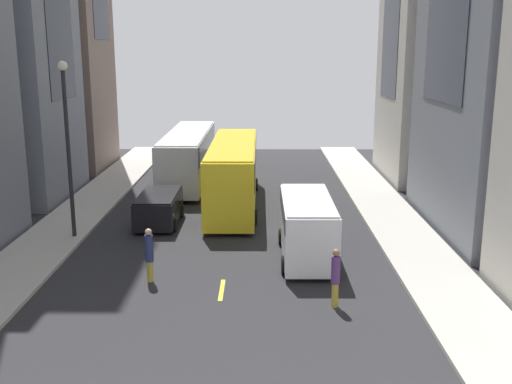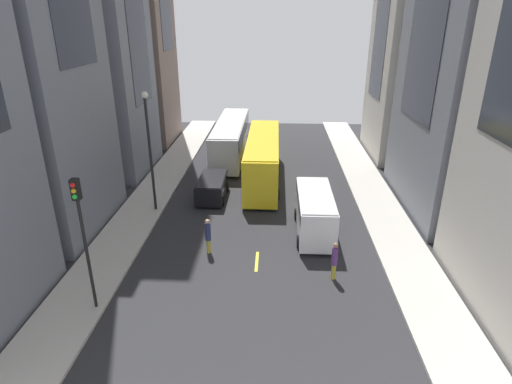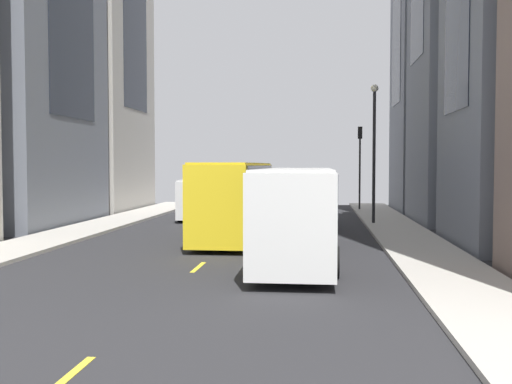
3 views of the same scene
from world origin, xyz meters
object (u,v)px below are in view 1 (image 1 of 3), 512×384
at_px(city_bus_white, 188,152).
at_px(pedestrian_crossing_near, 149,253).
at_px(streetcar_yellow, 233,169).
at_px(delivery_van_white, 307,223).
at_px(car_black_0, 159,206).
at_px(pedestrian_waiting_curb, 336,275).

height_order(city_bus_white, pedestrian_crossing_near, city_bus_white).
relative_size(streetcar_yellow, pedestrian_crossing_near, 5.84).
distance_m(city_bus_white, pedestrian_crossing_near, 17.78).
height_order(delivery_van_white, pedestrian_crossing_near, delivery_van_white).
relative_size(delivery_van_white, car_black_0, 1.41).
height_order(streetcar_yellow, delivery_van_white, streetcar_yellow).
bearing_deg(pedestrian_waiting_curb, city_bus_white, 101.56).
height_order(pedestrian_waiting_curb, pedestrian_crossing_near, pedestrian_crossing_near).
xyz_separation_m(city_bus_white, pedestrian_waiting_curb, (7.26, -20.01, -0.88)).
relative_size(delivery_van_white, pedestrian_waiting_curb, 2.85).
xyz_separation_m(streetcar_yellow, car_black_0, (-3.58, -3.78, -1.20)).
bearing_deg(streetcar_yellow, delivery_van_white, -68.57).
relative_size(streetcar_yellow, delivery_van_white, 2.06).
relative_size(streetcar_yellow, car_black_0, 2.91).
xyz_separation_m(city_bus_white, streetcar_yellow, (3.22, -6.23, 0.11)).
height_order(car_black_0, pedestrian_waiting_curb, pedestrian_waiting_curb).
distance_m(car_black_0, pedestrian_waiting_curb, 12.58).
bearing_deg(pedestrian_waiting_curb, car_black_0, 118.90).
bearing_deg(streetcar_yellow, city_bus_white, 117.36).
distance_m(streetcar_yellow, pedestrian_waiting_curb, 14.39).
height_order(streetcar_yellow, pedestrian_waiting_curb, streetcar_yellow).
bearing_deg(delivery_van_white, pedestrian_crossing_near, -156.05).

